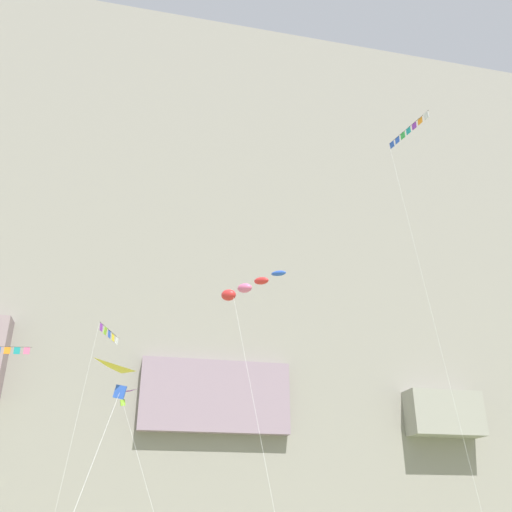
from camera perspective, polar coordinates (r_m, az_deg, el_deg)
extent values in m
cube|color=gray|center=(87.50, -5.21, -1.53)|extent=(180.00, 29.46, 73.64)
cube|color=gray|center=(66.82, -4.17, -14.05)|extent=(17.16, 2.44, 8.11)
cube|color=gray|center=(75.38, 18.25, -15.01)|extent=(9.29, 4.52, 5.30)
ellipsoid|color=red|center=(32.12, -2.80, -3.98)|extent=(1.17, 1.20, 0.78)
ellipsoid|color=pink|center=(31.53, -1.15, -3.27)|extent=(1.07, 1.11, 0.66)
ellipsoid|color=red|center=(30.97, 0.55, -2.53)|extent=(0.97, 1.01, 0.55)
ellipsoid|color=blue|center=(30.45, 2.30, -1.76)|extent=(0.87, 0.92, 0.43)
cylinder|color=silver|center=(27.94, -0.07, -15.45)|extent=(1.50, 4.87, 13.51)
cylinder|color=black|center=(42.56, -14.59, -7.31)|extent=(1.35, 3.96, 0.03)
cube|color=purple|center=(41.00, -15.40, -6.98)|extent=(0.20, 0.46, 0.52)
cube|color=#8CCC33|center=(41.74, -15.01, -7.34)|extent=(0.22, 0.47, 0.52)
cube|color=blue|center=(42.48, -14.63, -7.68)|extent=(0.21, 0.46, 0.52)
cube|color=yellow|center=(43.23, -14.27, -8.01)|extent=(0.23, 0.47, 0.52)
cube|color=white|center=(43.98, -13.91, -8.33)|extent=(0.19, 0.46, 0.52)
cylinder|color=silver|center=(37.45, -17.83, -16.00)|extent=(1.15, 3.54, 14.45)
cylinder|color=black|center=(48.32, -24.25, -8.37)|extent=(4.38, 0.70, 0.03)
cube|color=orange|center=(48.12, -23.89, -8.74)|extent=(0.48, 0.11, 0.53)
cube|color=teal|center=(47.88, -23.06, -8.81)|extent=(0.49, 0.15, 0.53)
cube|color=pink|center=(47.64, -22.21, -8.88)|extent=(0.48, 0.14, 0.53)
pyramid|color=purple|center=(34.56, -13.93, -13.97)|extent=(1.48, 1.60, 0.25)
cube|color=#8CCC33|center=(34.77, -13.35, -14.25)|extent=(0.34, 0.26, 0.42)
cylinder|color=silver|center=(31.68, -11.35, -20.95)|extent=(2.85, 5.31, 8.21)
cylinder|color=black|center=(49.62, 15.14, 12.42)|extent=(1.20, 4.87, 0.03)
cube|color=blue|center=(50.71, 13.61, 10.89)|extent=(0.19, 0.51, 0.56)
cube|color=blue|center=(50.28, 14.12, 11.30)|extent=(0.17, 0.50, 0.56)
cube|color=green|center=(49.86, 14.65, 11.72)|extent=(0.16, 0.50, 0.56)
cube|color=teal|center=(49.44, 15.18, 12.14)|extent=(0.15, 0.50, 0.56)
cube|color=purple|center=(49.03, 15.73, 12.56)|extent=(0.15, 0.50, 0.56)
cube|color=orange|center=(48.63, 16.28, 12.99)|extent=(0.19, 0.51, 0.56)
cube|color=white|center=(48.24, 16.85, 13.43)|extent=(0.19, 0.51, 0.56)
cylinder|color=silver|center=(41.89, 17.18, -4.80)|extent=(0.41, 5.32, 31.54)
pyramid|color=yellow|center=(21.61, -12.12, -12.88)|extent=(1.79, 2.11, 0.31)
cube|color=blue|center=(21.81, -13.62, -13.23)|extent=(0.49, 0.25, 0.56)
cylinder|color=silver|center=(19.20, -16.86, -20.96)|extent=(1.43, 4.54, 6.33)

